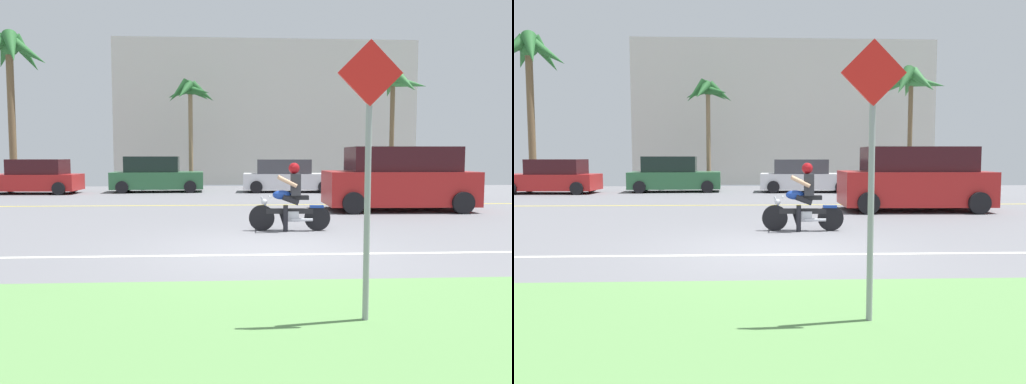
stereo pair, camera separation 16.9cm
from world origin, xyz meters
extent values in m
cube|color=slate|center=(0.00, 3.00, -0.02)|extent=(56.00, 30.00, 0.04)
cube|color=#5B8C4C|center=(0.00, -4.10, 0.03)|extent=(56.00, 3.80, 0.06)
cube|color=silver|center=(0.00, -0.37, 0.00)|extent=(50.40, 0.12, 0.01)
cube|color=yellow|center=(0.00, 7.67, 0.00)|extent=(50.40, 0.12, 0.01)
cylinder|color=black|center=(0.01, 2.21, 0.29)|extent=(0.58, 0.12, 0.57)
cylinder|color=black|center=(1.25, 2.14, 0.29)|extent=(0.58, 0.12, 0.57)
cylinder|color=#B7BAC1|center=(0.10, 2.20, 0.52)|extent=(0.26, 0.06, 0.50)
cube|color=black|center=(0.63, 2.17, 0.44)|extent=(1.05, 0.15, 0.11)
cube|color=#B7BAC1|center=(0.68, 2.17, 0.33)|extent=(0.32, 0.21, 0.23)
ellipsoid|color=navy|center=(0.46, 2.18, 0.80)|extent=(0.42, 0.23, 0.21)
cube|color=black|center=(0.82, 2.16, 0.75)|extent=(0.47, 0.24, 0.10)
cube|color=navy|center=(1.23, 2.14, 0.55)|extent=(0.31, 0.17, 0.06)
cylinder|color=#B7BAC1|center=(0.18, 2.20, 0.76)|extent=(0.07, 0.59, 0.03)
sphere|color=#B7BAC1|center=(0.07, 2.21, 0.65)|extent=(0.13, 0.13, 0.13)
cylinder|color=#B7BAC1|center=(0.89, 2.04, 0.26)|extent=(0.48, 0.09, 0.07)
cube|color=#2D2D33|center=(0.76, 2.17, 1.03)|extent=(0.23, 0.32, 0.48)
sphere|color=maroon|center=(0.73, 2.17, 1.40)|extent=(0.25, 0.25, 0.25)
cylinder|color=black|center=(0.65, 2.27, 0.70)|extent=(0.39, 0.15, 0.24)
cylinder|color=black|center=(0.64, 2.08, 0.70)|extent=(0.39, 0.15, 0.24)
cylinder|color=black|center=(0.53, 2.05, 0.29)|extent=(0.11, 0.11, 0.58)
cylinder|color=black|center=(0.50, 2.30, 0.26)|extent=(0.20, 0.12, 0.32)
cylinder|color=tan|center=(0.58, 2.37, 1.10)|extent=(0.44, 0.11, 0.27)
cylinder|color=tan|center=(0.56, 1.99, 1.10)|extent=(0.44, 0.11, 0.27)
cube|color=#AD1E1E|center=(4.46, 5.94, 0.69)|extent=(4.48, 2.01, 1.03)
cube|color=#351116|center=(4.55, 5.94, 1.57)|extent=(3.23, 1.71, 0.74)
cylinder|color=black|center=(6.08, 6.84, 0.32)|extent=(0.65, 0.24, 0.64)
cylinder|color=black|center=(2.89, 6.93, 0.32)|extent=(0.65, 0.24, 0.64)
cylinder|color=black|center=(6.02, 4.95, 0.32)|extent=(0.65, 0.24, 0.64)
cylinder|color=black|center=(2.84, 5.04, 0.32)|extent=(0.65, 0.24, 0.64)
cylinder|color=black|center=(6.77, 5.87, 0.74)|extent=(0.21, 0.58, 0.58)
cube|color=#AD1E1E|center=(-9.44, 13.07, 0.51)|extent=(4.03, 1.77, 0.71)
cube|color=#351116|center=(-9.21, 13.06, 1.20)|extent=(2.35, 1.48, 0.66)
cylinder|color=black|center=(-7.98, 13.84, 0.28)|extent=(0.57, 0.20, 0.56)
cylinder|color=black|center=(-10.85, 13.93, 0.28)|extent=(0.57, 0.20, 0.56)
cylinder|color=black|center=(-8.04, 12.20, 0.28)|extent=(0.57, 0.20, 0.56)
cube|color=#2D663D|center=(-4.07, 13.84, 0.54)|extent=(4.28, 1.92, 0.78)
cube|color=black|center=(-4.33, 13.82, 1.29)|extent=(2.51, 1.58, 0.72)
cylinder|color=black|center=(-5.53, 12.91, 0.28)|extent=(0.57, 0.21, 0.56)
cylinder|color=black|center=(-2.52, 13.08, 0.28)|extent=(0.57, 0.21, 0.56)
cylinder|color=black|center=(-5.63, 14.60, 0.28)|extent=(0.57, 0.21, 0.56)
cylinder|color=black|center=(-2.62, 14.76, 0.28)|extent=(0.57, 0.21, 0.56)
cube|color=silver|center=(2.04, 13.51, 0.51)|extent=(4.33, 1.90, 0.71)
cube|color=#414147|center=(1.79, 13.52, 1.19)|extent=(2.54, 1.57, 0.65)
cylinder|color=black|center=(0.47, 12.76, 0.28)|extent=(0.57, 0.21, 0.56)
cylinder|color=black|center=(3.52, 12.59, 0.28)|extent=(0.57, 0.21, 0.56)
cylinder|color=black|center=(0.56, 14.42, 0.28)|extent=(0.57, 0.21, 0.56)
cylinder|color=black|center=(3.61, 14.25, 0.28)|extent=(0.57, 0.21, 0.56)
cube|color=white|center=(7.91, 12.44, 0.51)|extent=(4.28, 2.01, 0.71)
cube|color=#444346|center=(7.66, 12.42, 1.19)|extent=(2.51, 1.66, 0.65)
cylinder|color=black|center=(6.46, 11.46, 0.28)|extent=(0.57, 0.21, 0.56)
cylinder|color=black|center=(9.46, 11.65, 0.28)|extent=(0.57, 0.21, 0.56)
cylinder|color=black|center=(6.35, 13.22, 0.28)|extent=(0.57, 0.21, 0.56)
cylinder|color=black|center=(9.35, 13.41, 0.28)|extent=(0.57, 0.21, 0.56)
cylinder|color=#846B4C|center=(-2.72, 16.01, 2.53)|extent=(0.22, 0.22, 5.06)
sphere|color=#235B28|center=(-2.72, 16.01, 5.06)|extent=(0.57, 0.57, 0.57)
cone|color=#235B28|center=(-2.10, 16.09, 4.90)|extent=(1.45, 0.66, 1.21)
cone|color=#235B28|center=(-2.30, 16.47, 4.90)|extent=(1.35, 1.42, 0.95)
cone|color=#235B28|center=(-2.77, 16.63, 4.90)|extent=(0.62, 1.47, 1.16)
cone|color=#235B28|center=(-3.29, 16.25, 4.90)|extent=(1.54, 1.03, 0.91)
cone|color=#235B28|center=(-3.29, 15.77, 4.90)|extent=(1.38, 0.96, 1.35)
cone|color=#235B28|center=(-2.96, 15.44, 4.90)|extent=(1.01, 1.50, 1.18)
cone|color=#235B28|center=(-2.25, 15.60, 4.90)|extent=(1.41, 1.33, 0.73)
cylinder|color=brown|center=(7.64, 15.68, 2.78)|extent=(0.23, 0.23, 5.57)
sphere|color=#337538|center=(7.64, 15.68, 5.57)|extent=(0.61, 0.61, 0.61)
cone|color=#337538|center=(8.43, 15.56, 5.37)|extent=(1.94, 0.90, 0.94)
cone|color=#337538|center=(7.76, 16.47, 5.37)|extent=(0.91, 1.93, 1.46)
cone|color=#337538|center=(7.01, 16.18, 5.37)|extent=(1.87, 1.67, 1.39)
cone|color=#337538|center=(7.09, 15.10, 5.37)|extent=(1.64, 1.68, 1.72)
cone|color=#337538|center=(7.98, 14.95, 5.37)|extent=(1.35, 1.92, 1.57)
cylinder|color=brown|center=(-11.73, 16.27, 3.56)|extent=(0.35, 0.35, 7.12)
sphere|color=#28662D|center=(-11.73, 16.27, 7.12)|extent=(0.91, 0.91, 0.91)
cone|color=#28662D|center=(-10.86, 16.42, 6.90)|extent=(2.11, 1.04, 1.65)
cone|color=#28662D|center=(-11.19, 16.97, 6.90)|extent=(1.65, 1.86, 1.94)
cone|color=#28662D|center=(-12.28, 16.95, 6.90)|extent=(1.81, 1.99, 1.70)
cone|color=#28662D|center=(-11.27, 15.52, 6.90)|extent=(1.54, 1.90, 1.94)
cylinder|color=gray|center=(0.64, -3.70, 1.10)|extent=(0.06, 0.06, 2.20)
cube|color=red|center=(0.64, -3.72, 2.44)|extent=(0.62, 0.03, 0.62)
cube|color=beige|center=(1.45, 21.00, 4.20)|extent=(17.64, 4.00, 8.40)
camera|label=1|loc=(-0.68, -8.11, 1.66)|focal=32.70mm
camera|label=2|loc=(-0.51, -8.11, 1.66)|focal=32.70mm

